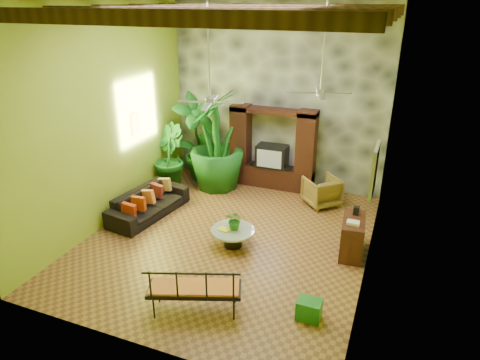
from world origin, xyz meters
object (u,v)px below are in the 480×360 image
at_px(side_console, 352,236).
at_px(ceiling_fan_front, 210,90).
at_px(tall_plant_a, 197,138).
at_px(tall_plant_b, 168,157).
at_px(coffee_table, 233,235).
at_px(wicker_armchair, 322,191).
at_px(ceiling_fan_back, 321,82).
at_px(tall_plant_c, 216,141).
at_px(entertainment_center, 272,154).
at_px(iron_bench, 192,288).
at_px(green_bin, 309,309).
at_px(sofa, 148,203).

bearing_deg(side_console, ceiling_fan_front, -169.66).
relative_size(tall_plant_a, side_console, 2.58).
relative_size(ceiling_fan_front, tall_plant_b, 1.01).
bearing_deg(coffee_table, wicker_armchair, 63.24).
xyz_separation_m(ceiling_fan_front, ceiling_fan_back, (1.80, 1.60, 0.00)).
relative_size(ceiling_fan_front, tall_plant_c, 0.67).
relative_size(ceiling_fan_front, tall_plant_a, 0.72).
xyz_separation_m(entertainment_center, coffee_table, (0.20, -3.40, -0.71)).
height_order(iron_bench, green_bin, iron_bench).
xyz_separation_m(entertainment_center, ceiling_fan_front, (-0.20, -3.54, 2.44)).
xyz_separation_m(sofa, iron_bench, (2.70, -2.84, 0.21)).
height_order(ceiling_fan_back, tall_plant_a, ceiling_fan_back).
distance_m(wicker_armchair, tall_plant_b, 4.30).
relative_size(sofa, tall_plant_c, 0.81).
height_order(entertainment_center, ceiling_fan_front, ceiling_fan_front).
bearing_deg(tall_plant_b, entertainment_center, 24.12).
relative_size(iron_bench, side_console, 1.67).
bearing_deg(coffee_table, green_bin, -38.68).
distance_m(ceiling_fan_back, coffee_table, 3.74).
xyz_separation_m(ceiling_fan_back, iron_bench, (-1.20, -3.74, -2.87)).
bearing_deg(green_bin, tall_plant_b, 141.79).
bearing_deg(tall_plant_c, side_console, -27.28).
distance_m(wicker_armchair, side_console, 2.34).
bearing_deg(entertainment_center, side_console, -46.08).
distance_m(wicker_armchair, tall_plant_c, 3.17).
distance_m(entertainment_center, ceiling_fan_back, 3.50).
distance_m(sofa, tall_plant_b, 1.79).
bearing_deg(side_console, iron_bench, -132.58).
xyz_separation_m(sofa, green_bin, (4.58, -2.23, -0.15)).
xyz_separation_m(ceiling_fan_back, coffee_table, (-1.40, -1.47, -3.15)).
bearing_deg(entertainment_center, sofa, -129.04).
relative_size(ceiling_fan_front, ceiling_fan_back, 1.00).
distance_m(ceiling_fan_back, green_bin, 4.54).
bearing_deg(green_bin, iron_bench, -161.90).
relative_size(ceiling_fan_front, iron_bench, 1.11).
xyz_separation_m(side_console, green_bin, (-0.37, -2.31, -0.22)).
height_order(ceiling_fan_front, coffee_table, ceiling_fan_front).
bearing_deg(ceiling_fan_back, ceiling_fan_front, -138.37).
bearing_deg(tall_plant_c, ceiling_fan_front, -67.05).
bearing_deg(ceiling_fan_back, wicker_armchair, 90.92).
xyz_separation_m(ceiling_fan_front, side_console, (2.85, 0.78, -3.00)).
bearing_deg(entertainment_center, ceiling_fan_back, -50.43).
height_order(wicker_armchair, side_console, side_console).
height_order(sofa, tall_plant_b, tall_plant_b).
distance_m(ceiling_fan_front, tall_plant_a, 4.31).
bearing_deg(iron_bench, tall_plant_b, 104.14).
bearing_deg(entertainment_center, tall_plant_a, -171.15).
bearing_deg(wicker_armchair, tall_plant_b, -36.07).
distance_m(sofa, tall_plant_a, 2.68).
bearing_deg(wicker_armchair, tall_plant_a, -48.08).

